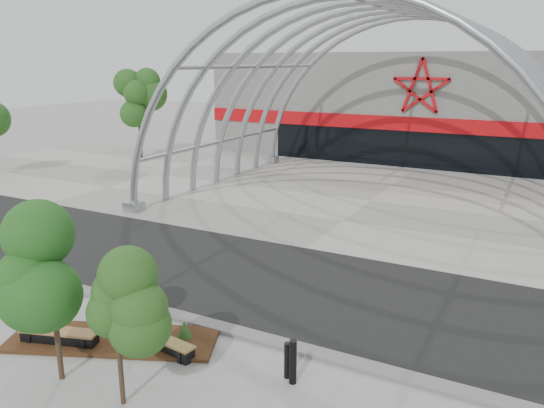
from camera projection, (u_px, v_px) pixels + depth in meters
name	position (u px, v px, depth m)	size (l,w,h in m)	color
ground	(208.00, 321.00, 15.51)	(140.00, 140.00, 0.00)	gray
road	(265.00, 279.00, 18.50)	(140.00, 7.00, 0.02)	black
forecourt	(370.00, 201.00, 28.75)	(60.00, 17.00, 0.04)	gray
kerb	(204.00, 323.00, 15.28)	(60.00, 0.50, 0.12)	slate
arena_building	(440.00, 104.00, 43.05)	(34.00, 15.24, 8.00)	slate
vault_canopy	(370.00, 201.00, 28.75)	(20.80, 15.80, 20.36)	#9EA4AA
planting_bed	(110.00, 336.00, 14.38)	(5.84, 3.77, 0.59)	#351C0E
street_tree_0	(49.00, 264.00, 11.95)	(1.78, 1.78, 4.06)	#322819
street_tree_1	(115.00, 306.00, 11.17)	(1.40, 1.40, 3.31)	#2F2317
bench_0	(60.00, 338.00, 14.13)	(2.18, 1.08, 0.45)	black
bench_1	(165.00, 345.00, 13.81)	(1.89, 0.66, 0.39)	black
bollard_0	(97.00, 303.00, 15.40)	(0.18, 0.18, 1.12)	black
bollard_1	(111.00, 283.00, 16.94)	(0.16, 0.16, 1.02)	black
bollard_2	(136.00, 332.00, 13.97)	(0.14, 0.14, 0.90)	black
bollard_3	(287.00, 360.00, 12.63)	(0.15, 0.15, 0.92)	black
bollard_4	(293.00, 362.00, 12.38)	(0.18, 0.18, 1.11)	black
bg_tree_0	(138.00, 98.00, 40.38)	(3.00, 3.00, 6.45)	black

